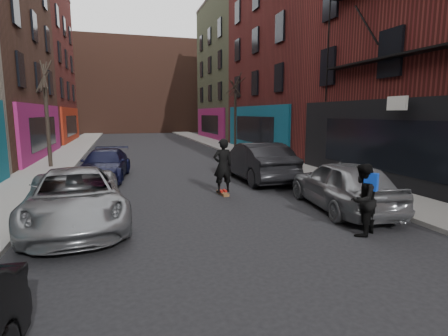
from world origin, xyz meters
TOP-DOWN VIEW (x-y plane):
  - sidewalk_left at (-6.25, 30.00)m, footprint 2.50×84.00m
  - sidewalk_right at (6.25, 30.00)m, footprint 2.50×84.00m
  - buildings_right at (13.50, 16.00)m, footprint 12.00×56.00m
  - building_far at (0.00, 56.00)m, footprint 40.00×10.00m
  - tree_left_far at (-6.20, 18.00)m, footprint 2.00×2.00m
  - tree_right_far at (6.20, 24.00)m, footprint 2.00×2.00m
  - parked_left_far at (-3.75, 7.36)m, footprint 2.95×5.52m
  - parked_left_end at (-3.26, 13.96)m, footprint 2.47×4.82m
  - parked_right_far at (3.94, 6.65)m, footprint 2.39×4.78m
  - parked_right_end at (3.20, 11.85)m, footprint 1.85×5.14m
  - skateboard at (0.97, 9.60)m, footprint 0.28×0.81m
  - skateboarder at (0.97, 9.60)m, footprint 0.74×0.51m
  - pedestrian at (3.00, 4.52)m, footprint 1.08×1.02m

SIDE VIEW (x-z plane):
  - skateboard at x=0.97m, z-range 0.00..0.10m
  - sidewalk_left at x=-6.25m, z-range 0.00..0.13m
  - sidewalk_right at x=6.25m, z-range 0.00..0.13m
  - parked_left_end at x=-3.26m, z-range 0.00..1.34m
  - parked_left_far at x=-3.75m, z-range 0.00..1.47m
  - parked_right_far at x=3.94m, z-range 0.00..1.56m
  - parked_right_end at x=3.20m, z-range 0.00..1.69m
  - pedestrian at x=3.00m, z-range 0.01..1.77m
  - skateboarder at x=0.97m, z-range 0.10..2.05m
  - tree_left_far at x=-6.20m, z-range 0.13..6.63m
  - tree_right_far at x=6.20m, z-range 0.13..6.93m
  - building_far at x=0.00m, z-range 0.00..14.00m
  - buildings_right at x=13.50m, z-range 0.00..16.00m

